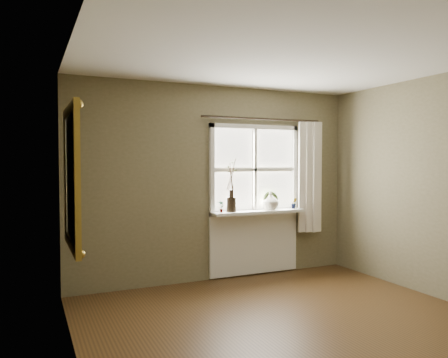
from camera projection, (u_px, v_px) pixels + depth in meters
The scene contains 15 objects.
floor at pixel (319, 341), 3.87m from camera, with size 4.50×4.50×0.00m, color #422B14.
ceiling at pixel (322, 45), 3.76m from camera, with size 4.50×4.50×0.00m, color silver.
wall_back at pixel (216, 183), 5.91m from camera, with size 4.00×0.10×2.60m, color #6B6346.
wall_left at pixel (75, 204), 2.97m from camera, with size 0.10×4.50×2.60m, color #6B6346.
window_frame at pixel (255, 170), 6.06m from camera, with size 1.36×0.06×1.24m.
window_sill at pixel (258, 212), 5.99m from camera, with size 1.36×0.26×0.04m, color white.
window_apron at pixel (254, 242), 6.11m from camera, with size 1.36×0.04×0.88m, color white.
dark_jug at pixel (231, 204), 5.81m from camera, with size 0.14×0.14×0.20m, color black.
cream_vase at pixel (270, 201), 6.06m from camera, with size 0.24×0.24×0.25m, color beige.
wreath at pixel (271, 202), 6.11m from camera, with size 0.26×0.26×0.06m, color #2E3F1C.
potted_plant_left at pixel (221, 206), 5.75m from camera, with size 0.08×0.06×0.16m, color #2E3F1C.
potted_plant_right at pixel (294, 203), 6.22m from camera, with size 0.08×0.07×0.15m, color #2E3F1C.
curtain at pixel (309, 177), 6.33m from camera, with size 0.36×0.12×1.59m, color beige.
curtain_rod at pixel (263, 119), 6.02m from camera, with size 0.03×0.03×1.84m, color black.
gilt_mirror at pixel (71, 177), 4.11m from camera, with size 0.10×1.14×1.36m.
Camera 1 is at (-2.35, -3.12, 1.59)m, focal length 35.00 mm.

